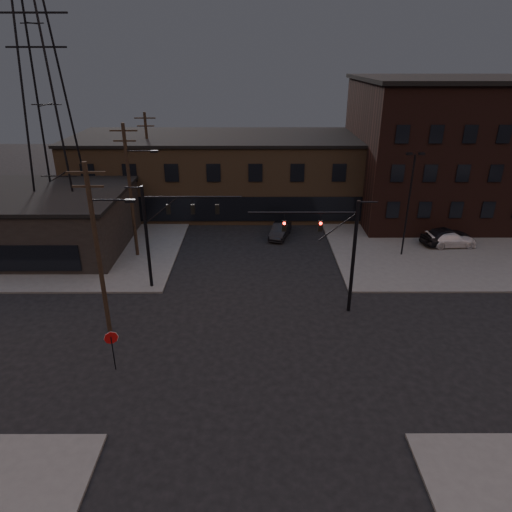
{
  "coord_description": "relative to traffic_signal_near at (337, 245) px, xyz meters",
  "views": [
    {
      "loc": [
        -0.05,
        -23.16,
        16.4
      ],
      "look_at": [
        0.02,
        6.04,
        3.5
      ],
      "focal_mm": 32.0,
      "sensor_mm": 36.0,
      "label": 1
    }
  ],
  "objects": [
    {
      "name": "traffic_signal_far",
      "position": [
        -12.07,
        3.5,
        0.08
      ],
      "size": [
        7.12,
        0.24,
        8.0
      ],
      "color": "black",
      "rests_on": "ground"
    },
    {
      "name": "utility_pole_far",
      "position": [
        -16.86,
        21.5,
        0.85
      ],
      "size": [
        2.2,
        0.28,
        11.0
      ],
      "color": "black",
      "rests_on": "ground"
    },
    {
      "name": "parked_car_lot_a",
      "position": [
        12.36,
        11.97,
        -3.97
      ],
      "size": [
        5.16,
        3.58,
        1.63
      ],
      "primitive_type": "imported",
      "rotation": [
        0.0,
        0.0,
        1.96
      ],
      "color": "black",
      "rests_on": "sidewalk_ne"
    },
    {
      "name": "utility_pole_near",
      "position": [
        -14.79,
        -2.5,
        0.94
      ],
      "size": [
        3.7,
        0.28,
        11.0
      ],
      "color": "black",
      "rests_on": "ground"
    },
    {
      "name": "transmission_tower",
      "position": [
        -23.36,
        13.5,
        7.57
      ],
      "size": [
        7.0,
        7.0,
        25.0
      ],
      "primitive_type": null,
      "color": "black",
      "rests_on": "ground"
    },
    {
      "name": "lot_light_a",
      "position": [
        7.64,
        9.5,
        0.58
      ],
      "size": [
        1.5,
        0.28,
        9.14
      ],
      "color": "black",
      "rests_on": "ground"
    },
    {
      "name": "sidewalk_ne",
      "position": [
        16.64,
        17.5,
        -4.86
      ],
      "size": [
        30.0,
        30.0,
        0.15
      ],
      "primitive_type": "cube",
      "color": "#474744",
      "rests_on": "ground"
    },
    {
      "name": "parked_car_lot_b",
      "position": [
        12.75,
        11.4,
        -4.12
      ],
      "size": [
        4.63,
        2.09,
        1.32
      ],
      "primitive_type": "imported",
      "rotation": [
        0.0,
        0.0,
        1.63
      ],
      "color": "silver",
      "rests_on": "sidewalk_ne"
    },
    {
      "name": "ground",
      "position": [
        -5.36,
        -4.5,
        -4.93
      ],
      "size": [
        140.0,
        140.0,
        0.0
      ],
      "primitive_type": "plane",
      "color": "black",
      "rests_on": "ground"
    },
    {
      "name": "car_crossing",
      "position": [
        -2.95,
        14.07,
        -4.26
      ],
      "size": [
        2.53,
        4.34,
        1.35
      ],
      "primitive_type": "imported",
      "rotation": [
        0.0,
        0.0,
        -0.29
      ],
      "color": "black",
      "rests_on": "ground"
    },
    {
      "name": "traffic_signal_near",
      "position": [
        0.0,
        0.0,
        0.0
      ],
      "size": [
        7.12,
        0.24,
        8.0
      ],
      "color": "black",
      "rests_on": "ground"
    },
    {
      "name": "lot_light_b",
      "position": [
        13.64,
        14.5,
        0.58
      ],
      "size": [
        1.5,
        0.28,
        9.14
      ],
      "color": "black",
      "rests_on": "ground"
    },
    {
      "name": "building_right",
      "position": [
        16.64,
        21.5,
        2.07
      ],
      "size": [
        22.0,
        16.0,
        14.0
      ],
      "primitive_type": "cube",
      "color": "black",
      "rests_on": "ground"
    },
    {
      "name": "building_left",
      "position": [
        -25.36,
        11.5,
        -2.43
      ],
      "size": [
        16.0,
        12.0,
        5.0
      ],
      "primitive_type": "cube",
      "color": "black",
      "rests_on": "ground"
    },
    {
      "name": "building_row",
      "position": [
        -5.36,
        23.5,
        -0.93
      ],
      "size": [
        40.0,
        12.0,
        8.0
      ],
      "primitive_type": "cube",
      "color": "brown",
      "rests_on": "ground"
    },
    {
      "name": "stop_sign",
      "position": [
        -13.36,
        -6.49,
        -3.09
      ],
      "size": [
        0.72,
        0.33,
        2.48
      ],
      "color": "black",
      "rests_on": "ground"
    },
    {
      "name": "utility_pole_mid",
      "position": [
        -15.79,
        9.5,
        1.19
      ],
      "size": [
        3.7,
        0.28,
        11.5
      ],
      "color": "black",
      "rests_on": "ground"
    },
    {
      "name": "sidewalk_nw",
      "position": [
        -27.36,
        17.5,
        -4.86
      ],
      "size": [
        30.0,
        30.0,
        0.15
      ],
      "primitive_type": "cube",
      "color": "#474744",
      "rests_on": "ground"
    }
  ]
}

